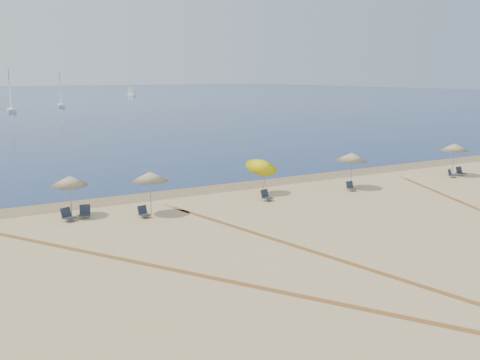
# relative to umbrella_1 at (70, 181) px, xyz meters

# --- Properties ---
(wet_sand) EXTENTS (500.00, 500.00, 0.00)m
(wet_sand) POSITION_rel_umbrella_1_xyz_m (10.32, 2.88, -2.08)
(wet_sand) COLOR olive
(wet_sand) RESTS_ON ground
(umbrella_1) EXTENTS (1.96, 1.99, 2.42)m
(umbrella_1) POSITION_rel_umbrella_1_xyz_m (0.00, 0.00, 0.00)
(umbrella_1) COLOR gray
(umbrella_1) RESTS_ON ground
(umbrella_2) EXTENTS (2.06, 2.06, 2.56)m
(umbrella_2) POSITION_rel_umbrella_1_xyz_m (4.11, -1.68, 0.13)
(umbrella_2) COLOR gray
(umbrella_2) RESTS_ON ground
(umbrella_3) EXTENTS (2.15, 2.20, 2.75)m
(umbrella_3) POSITION_rel_umbrella_1_xyz_m (12.42, -0.39, -0.02)
(umbrella_3) COLOR gray
(umbrella_3) RESTS_ON ground
(umbrella_4) EXTENTS (2.19, 2.21, 2.60)m
(umbrella_4) POSITION_rel_umbrella_1_xyz_m (18.91, -1.85, 0.18)
(umbrella_4) COLOR gray
(umbrella_4) RESTS_ON ground
(umbrella_5) EXTENTS (2.26, 2.27, 2.62)m
(umbrella_5) POSITION_rel_umbrella_1_xyz_m (29.27, -2.11, 0.19)
(umbrella_5) COLOR gray
(umbrella_5) RESTS_ON ground
(chair_2) EXTENTS (0.83, 0.89, 0.73)m
(chair_2) POSITION_rel_umbrella_1_xyz_m (-0.38, -0.82, -1.76)
(chair_2) COLOR #1C212D
(chair_2) RESTS_ON ground
(chair_3) EXTENTS (0.77, 0.84, 0.71)m
(chair_3) POSITION_rel_umbrella_1_xyz_m (0.61, -0.58, -1.77)
(chair_3) COLOR #1C212D
(chair_3) RESTS_ON ground
(chair_4) EXTENTS (0.65, 0.72, 0.66)m
(chair_4) POSITION_rel_umbrella_1_xyz_m (3.49, -2.16, -1.79)
(chair_4) COLOR #1C212D
(chair_4) RESTS_ON ground
(chair_5) EXTENTS (0.71, 0.78, 0.70)m
(chair_5) POSITION_rel_umbrella_1_xyz_m (11.68, -2.11, -1.77)
(chair_5) COLOR #1C212D
(chair_5) RESTS_ON ground
(chair_6) EXTENTS (0.59, 0.68, 0.65)m
(chair_6) POSITION_rel_umbrella_1_xyz_m (18.35, -2.51, -1.80)
(chair_6) COLOR #1C212D
(chair_6) RESTS_ON ground
(chair_7) EXTENTS (0.70, 0.75, 0.63)m
(chair_7) POSITION_rel_umbrella_1_xyz_m (28.50, -2.62, -1.80)
(chair_7) COLOR #1C212D
(chair_7) RESTS_ON ground
(chair_8) EXTENTS (0.62, 0.71, 0.67)m
(chair_8) POSITION_rel_umbrella_1_xyz_m (29.87, -2.37, -1.78)
(chair_8) COLOR #1C212D
(chair_8) RESTS_ON ground
(sailboat_0) EXTENTS (2.64, 4.36, 6.36)m
(sailboat_0) POSITION_rel_umbrella_1_xyz_m (57.61, 167.29, -0.16)
(sailboat_0) COLOR white
(sailboat_0) RESTS_ON ocean
(sailboat_1) EXTENTS (1.88, 6.33, 9.33)m
(sailboat_1) POSITION_rel_umbrella_1_xyz_m (7.68, 96.24, 0.74)
(sailboat_1) COLOR white
(sailboat_1) RESTS_ON ocean
(sailboat_3) EXTENTS (2.23, 5.85, 8.50)m
(sailboat_3) POSITION_rel_umbrella_1_xyz_m (21.05, 110.66, 0.49)
(sailboat_3) COLOR white
(sailboat_3) RESTS_ON ocean
(tire_tracks) EXTENTS (57.19, 42.94, 0.00)m
(tire_tracks) POSITION_rel_umbrella_1_xyz_m (9.93, -12.30, -2.08)
(tire_tracks) COLOR tan
(tire_tracks) RESTS_ON ground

